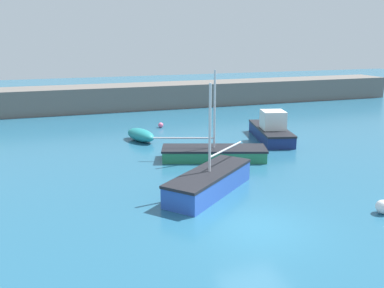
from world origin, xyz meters
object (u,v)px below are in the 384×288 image
object	(u,v)px
mooring_buoy_white	(383,207)
rowboat_blue_near	(141,135)
sailboat_short_mast	(214,153)
motorboat_grey_hull	(271,130)
sailboat_twin_hulled	(209,182)
mooring_buoy_pink	(161,125)

from	to	relation	value
mooring_buoy_white	rowboat_blue_near	bearing A→B (deg)	113.49
rowboat_blue_near	mooring_buoy_white	world-z (taller)	rowboat_blue_near
sailboat_short_mast	motorboat_grey_hull	distance (m)	6.23
motorboat_grey_hull	mooring_buoy_white	distance (m)	12.42
sailboat_short_mast	sailboat_twin_hulled	world-z (taller)	sailboat_short_mast
mooring_buoy_pink	mooring_buoy_white	bearing A→B (deg)	-77.47
sailboat_twin_hulled	mooring_buoy_pink	bearing A→B (deg)	-136.32
rowboat_blue_near	sailboat_twin_hulled	distance (m)	10.44
sailboat_twin_hulled	mooring_buoy_pink	xyz separation A→B (m)	(1.52, 14.04, -0.32)
mooring_buoy_pink	mooring_buoy_white	xyz separation A→B (m)	(4.09, -18.39, 0.08)
motorboat_grey_hull	mooring_buoy_pink	xyz separation A→B (m)	(-5.99, 6.13, -0.47)
sailboat_short_mast	motorboat_grey_hull	world-z (taller)	sailboat_short_mast
mooring_buoy_pink	mooring_buoy_white	world-z (taller)	mooring_buoy_white
sailboat_twin_hulled	mooring_buoy_white	bearing A→B (deg)	102.06
rowboat_blue_near	mooring_buoy_pink	xyz separation A→B (m)	(2.33, 3.63, -0.21)
mooring_buoy_white	mooring_buoy_pink	bearing A→B (deg)	102.53
rowboat_blue_near	sailboat_twin_hulled	xyz separation A→B (m)	(0.81, -10.41, 0.11)
sailboat_short_mast	motorboat_grey_hull	size ratio (longest dim) A/B	1.08
sailboat_twin_hulled	sailboat_short_mast	bearing A→B (deg)	-154.19
mooring_buoy_pink	rowboat_blue_near	bearing A→B (deg)	-122.65
motorboat_grey_hull	mooring_buoy_pink	size ratio (longest dim) A/B	14.97
motorboat_grey_hull	sailboat_twin_hulled	bearing A→B (deg)	150.92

